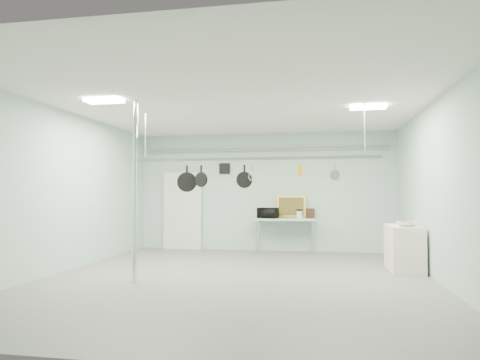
% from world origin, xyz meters
% --- Properties ---
extents(floor, '(8.00, 8.00, 0.00)m').
position_xyz_m(floor, '(0.00, 0.00, 0.00)').
color(floor, gray).
rests_on(floor, ground).
extents(ceiling, '(7.00, 8.00, 0.02)m').
position_xyz_m(ceiling, '(0.00, 0.00, 3.19)').
color(ceiling, silver).
rests_on(ceiling, back_wall).
extents(back_wall, '(7.00, 0.02, 3.20)m').
position_xyz_m(back_wall, '(0.00, 3.99, 1.60)').
color(back_wall, '#A7C9C0').
rests_on(back_wall, floor).
extents(right_wall, '(0.02, 8.00, 3.20)m').
position_xyz_m(right_wall, '(3.49, 0.00, 1.60)').
color(right_wall, '#A7C9C0').
rests_on(right_wall, floor).
extents(door, '(1.10, 0.10, 2.20)m').
position_xyz_m(door, '(-2.30, 3.94, 1.05)').
color(door, silver).
rests_on(door, floor).
extents(wall_vent, '(0.30, 0.04, 0.30)m').
position_xyz_m(wall_vent, '(-1.10, 3.97, 2.25)').
color(wall_vent, black).
rests_on(wall_vent, back_wall).
extents(conduit_pipe, '(6.60, 0.07, 0.07)m').
position_xyz_m(conduit_pipe, '(0.00, 3.90, 2.75)').
color(conduit_pipe, gray).
rests_on(conduit_pipe, back_wall).
extents(chrome_pole, '(0.08, 0.08, 3.20)m').
position_xyz_m(chrome_pole, '(-1.70, -0.60, 1.60)').
color(chrome_pole, silver).
rests_on(chrome_pole, floor).
extents(prep_table, '(1.60, 0.70, 0.91)m').
position_xyz_m(prep_table, '(0.60, 3.60, 0.83)').
color(prep_table, silver).
rests_on(prep_table, floor).
extents(side_cabinet, '(0.60, 1.20, 0.90)m').
position_xyz_m(side_cabinet, '(3.15, 1.40, 0.45)').
color(side_cabinet, white).
rests_on(side_cabinet, floor).
extents(pot_rack, '(4.80, 0.06, 1.00)m').
position_xyz_m(pot_rack, '(0.20, 0.30, 2.23)').
color(pot_rack, '#B7B7BC').
rests_on(pot_rack, ceiling).
extents(light_panel_left, '(0.65, 0.30, 0.05)m').
position_xyz_m(light_panel_left, '(-2.20, -0.80, 3.16)').
color(light_panel_left, white).
rests_on(light_panel_left, ceiling).
extents(light_panel_right, '(0.65, 0.30, 0.05)m').
position_xyz_m(light_panel_right, '(2.40, 0.60, 3.16)').
color(light_panel_right, white).
rests_on(light_panel_right, ceiling).
extents(microwave, '(0.57, 0.47, 0.27)m').
position_xyz_m(microwave, '(0.17, 3.51, 1.04)').
color(microwave, black).
rests_on(microwave, prep_table).
extents(coffee_canister, '(0.19, 0.19, 0.19)m').
position_xyz_m(coffee_canister, '(0.98, 3.61, 1.00)').
color(coffee_canister, silver).
rests_on(coffee_canister, prep_table).
extents(painting_large, '(0.79, 0.18, 0.58)m').
position_xyz_m(painting_large, '(0.75, 3.90, 1.20)').
color(painting_large, gold).
rests_on(painting_large, prep_table).
extents(painting_small, '(0.31, 0.11, 0.25)m').
position_xyz_m(painting_small, '(1.22, 3.90, 1.03)').
color(painting_small, '#341C12').
rests_on(painting_small, prep_table).
extents(fruit_bowl, '(0.42, 0.42, 0.10)m').
position_xyz_m(fruit_bowl, '(3.16, 1.14, 0.95)').
color(fruit_bowl, silver).
rests_on(fruit_bowl, side_cabinet).
extents(skillet_left, '(0.37, 0.21, 0.52)m').
position_xyz_m(skillet_left, '(-1.04, 0.30, 1.83)').
color(skillet_left, black).
rests_on(skillet_left, pot_rack).
extents(skillet_mid, '(0.29, 0.15, 0.40)m').
position_xyz_m(skillet_mid, '(-0.75, 0.30, 1.88)').
color(skillet_mid, black).
rests_on(skillet_mid, pot_rack).
extents(skillet_right, '(0.31, 0.17, 0.43)m').
position_xyz_m(skillet_right, '(0.09, 0.30, 1.87)').
color(skillet_right, black).
rests_on(skillet_right, pot_rack).
extents(whisk, '(0.19, 0.19, 0.32)m').
position_xyz_m(whisk, '(0.25, 0.30, 1.93)').
color(whisk, '#AAABAF').
rests_on(whisk, pot_rack).
extents(grater, '(0.10, 0.05, 0.24)m').
position_xyz_m(grater, '(1.14, 0.30, 1.97)').
color(grater, gold).
rests_on(grater, pot_rack).
extents(saucepan, '(0.21, 0.16, 0.32)m').
position_xyz_m(saucepan, '(1.77, 0.30, 1.93)').
color(saucepan, silver).
rests_on(saucepan, pot_rack).
extents(fruit_cluster, '(0.24, 0.24, 0.09)m').
position_xyz_m(fruit_cluster, '(3.16, 1.14, 0.99)').
color(fruit_cluster, '#AE1910').
rests_on(fruit_cluster, fruit_bowl).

